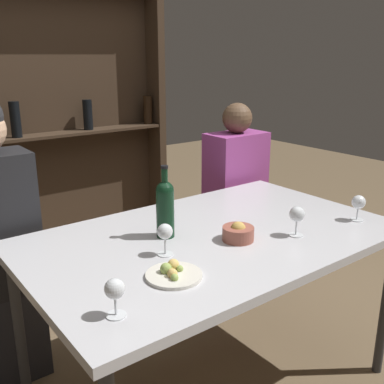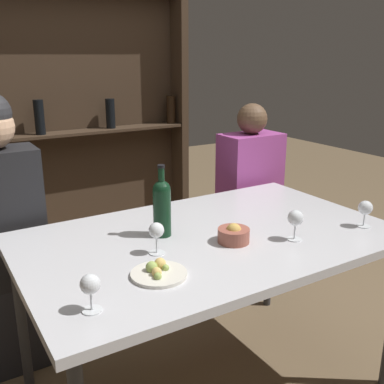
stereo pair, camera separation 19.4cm
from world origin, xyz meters
name	(u,v)px [view 1 (the left image)]	position (x,y,z in m)	size (l,w,h in m)	color
dining_table	(212,246)	(0.00, 0.00, 0.71)	(1.55, 0.95, 0.76)	silver
wine_rack_wall	(49,111)	(0.00, 1.78, 1.11)	(1.76, 0.21, 2.21)	#38281C
wine_bottle	(165,206)	(-0.17, 0.10, 0.89)	(0.07, 0.07, 0.30)	black
wine_glass_0	(115,291)	(-0.62, -0.31, 0.84)	(0.06, 0.06, 0.12)	silver
wine_glass_1	(297,215)	(0.26, -0.22, 0.85)	(0.06, 0.06, 0.13)	silver
wine_glass_2	(165,233)	(-0.27, -0.05, 0.85)	(0.06, 0.06, 0.12)	silver
wine_glass_3	(359,203)	(0.63, -0.27, 0.84)	(0.06, 0.06, 0.12)	silver
food_plate_0	(173,273)	(-0.35, -0.21, 0.77)	(0.19, 0.19, 0.05)	silver
snack_bowl	(238,233)	(0.04, -0.11, 0.80)	(0.13, 0.13, 0.08)	#995142
seated_person_right	(235,205)	(0.72, 0.64, 0.57)	(0.37, 0.22, 1.21)	#26262B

